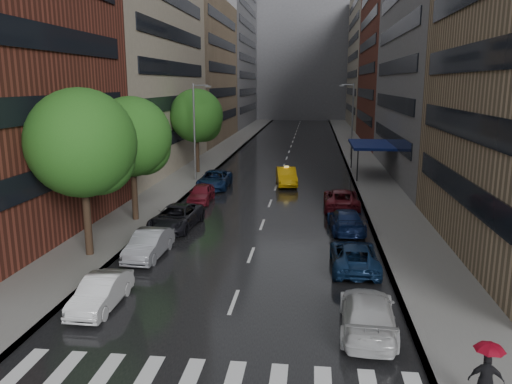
% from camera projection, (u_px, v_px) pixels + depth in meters
% --- Properties ---
extents(ground, '(220.00, 220.00, 0.00)m').
position_uv_depth(ground, '(216.00, 351.00, 17.44)').
color(ground, gray).
rests_on(ground, ground).
extents(road, '(14.00, 140.00, 0.01)m').
position_uv_depth(road, '(288.00, 154.00, 65.97)').
color(road, black).
rests_on(road, ground).
extents(sidewalk_left, '(4.00, 140.00, 0.15)m').
position_uv_depth(sidewalk_left, '(221.00, 152.00, 66.95)').
color(sidewalk_left, gray).
rests_on(sidewalk_left, ground).
extents(sidewalk_right, '(4.00, 140.00, 0.15)m').
position_uv_depth(sidewalk_right, '(357.00, 154.00, 64.95)').
color(sidewalk_right, gray).
rests_on(sidewalk_right, ground).
extents(crosswalk, '(13.15, 2.80, 0.01)m').
position_uv_depth(crosswalk, '(210.00, 384.00, 15.48)').
color(crosswalk, silver).
rests_on(crosswalk, ground).
extents(buildings_left, '(8.00, 108.00, 38.00)m').
position_uv_depth(buildings_left, '(190.00, 35.00, 72.74)').
color(buildings_left, maroon).
rests_on(buildings_left, ground).
extents(buildings_right, '(8.05, 109.10, 36.00)m').
position_uv_depth(buildings_right, '(403.00, 39.00, 67.58)').
color(buildings_right, '#937A5B').
rests_on(buildings_right, ground).
extents(building_far, '(40.00, 14.00, 32.00)m').
position_uv_depth(building_far, '(303.00, 56.00, 128.53)').
color(building_far, slate).
rests_on(building_far, ground).
extents(tree_near, '(5.63, 5.63, 8.97)m').
position_uv_depth(tree_near, '(82.00, 143.00, 25.58)').
color(tree_near, '#382619').
rests_on(tree_near, ground).
extents(tree_mid, '(5.24, 5.24, 8.36)m').
position_uv_depth(tree_mid, '(132.00, 137.00, 32.58)').
color(tree_mid, '#382619').
rests_on(tree_mid, ground).
extents(tree_far, '(5.42, 5.42, 8.64)m').
position_uv_depth(tree_far, '(196.00, 116.00, 50.50)').
color(tree_far, '#382619').
rests_on(tree_far, ground).
extents(taxi, '(2.35, 5.09, 1.62)m').
position_uv_depth(taxi, '(286.00, 176.00, 45.58)').
color(taxi, '#FFB70D').
rests_on(taxi, ground).
extents(parked_cars_left, '(2.88, 29.16, 1.54)m').
position_uv_depth(parked_cars_left, '(188.00, 206.00, 34.94)').
color(parked_cars_left, silver).
rests_on(parked_cars_left, ground).
extents(parked_cars_right, '(2.56, 24.13, 1.52)m').
position_uv_depth(parked_cars_right, '(349.00, 232.00, 28.77)').
color(parked_cars_right, silver).
rests_on(parked_cars_right, ground).
extents(ped_red_umbrella, '(1.01, 0.82, 2.01)m').
position_uv_depth(ped_red_umbrella, '(487.00, 369.00, 13.96)').
color(ped_red_umbrella, black).
rests_on(ped_red_umbrella, sidewalk_right).
extents(street_lamp_left, '(1.74, 0.22, 9.00)m').
position_uv_depth(street_lamp_left, '(195.00, 130.00, 46.37)').
color(street_lamp_left, gray).
rests_on(street_lamp_left, sidewalk_left).
extents(street_lamp_right, '(1.74, 0.22, 9.00)m').
position_uv_depth(street_lamp_right, '(352.00, 120.00, 59.21)').
color(street_lamp_right, gray).
rests_on(street_lamp_right, sidewalk_right).
extents(awning, '(4.00, 8.00, 3.12)m').
position_uv_depth(awning, '(371.00, 145.00, 49.74)').
color(awning, navy).
rests_on(awning, sidewalk_right).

